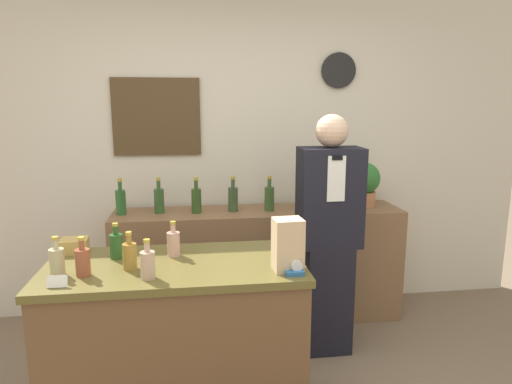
{
  "coord_description": "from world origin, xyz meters",
  "views": [
    {
      "loc": [
        -0.28,
        -1.79,
        1.75
      ],
      "look_at": [
        0.11,
        1.11,
        1.17
      ],
      "focal_mm": 32.0,
      "sensor_mm": 36.0,
      "label": 1
    }
  ],
  "objects_px": {
    "paper_bag": "(288,245)",
    "tape_dispenser": "(295,270)",
    "potted_plant": "(364,183)",
    "shopkeeper": "(328,237)"
  },
  "relations": [
    {
      "from": "potted_plant",
      "to": "shopkeeper",
      "type": "bearing_deg",
      "value": -128.44
    },
    {
      "from": "paper_bag",
      "to": "tape_dispenser",
      "type": "bearing_deg",
      "value": -70.71
    },
    {
      "from": "shopkeeper",
      "to": "potted_plant",
      "type": "xyz_separation_m",
      "value": [
        0.46,
        0.59,
        0.27
      ]
    },
    {
      "from": "shopkeeper",
      "to": "tape_dispenser",
      "type": "height_order",
      "value": "shopkeeper"
    },
    {
      "from": "paper_bag",
      "to": "shopkeeper",
      "type": "bearing_deg",
      "value": 60.39
    },
    {
      "from": "paper_bag",
      "to": "tape_dispenser",
      "type": "height_order",
      "value": "paper_bag"
    },
    {
      "from": "shopkeeper",
      "to": "tape_dispenser",
      "type": "bearing_deg",
      "value": -116.35
    },
    {
      "from": "shopkeeper",
      "to": "potted_plant",
      "type": "height_order",
      "value": "shopkeeper"
    },
    {
      "from": "potted_plant",
      "to": "paper_bag",
      "type": "relative_size",
      "value": 1.38
    },
    {
      "from": "paper_bag",
      "to": "potted_plant",
      "type": "bearing_deg",
      "value": 56.43
    }
  ]
}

